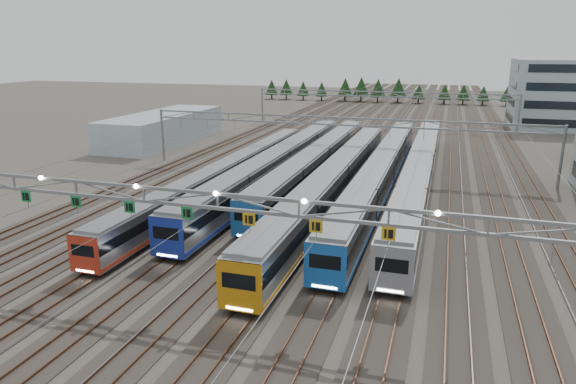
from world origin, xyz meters
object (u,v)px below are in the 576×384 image
(train_e, at_px, (382,171))
(gantry_mid, at_px, (340,128))
(train_f, at_px, (420,169))
(west_shed, at_px, (163,128))
(train_d, at_px, (335,181))
(depot_bldg_north, at_px, (566,94))
(train_a, at_px, (229,174))
(gantry_far, at_px, (382,98))
(gantry_near, at_px, (216,205))
(train_c, at_px, (318,161))
(train_b, at_px, (279,164))

(train_e, relative_size, gantry_mid, 1.09)
(train_f, xyz_separation_m, west_shed, (-47.89, 18.62, 0.39))
(train_d, height_order, depot_bldg_north, depot_bldg_north)
(depot_bldg_north, height_order, west_shed, depot_bldg_north)
(gantry_mid, bearing_deg, west_shed, 158.09)
(train_a, height_order, gantry_far, gantry_far)
(gantry_near, bearing_deg, gantry_far, 89.97)
(gantry_far, bearing_deg, train_c, -92.68)
(gantry_near, bearing_deg, train_f, 72.68)
(train_e, bearing_deg, gantry_mid, 135.59)
(train_b, height_order, train_e, train_b)
(train_a, relative_size, train_b, 0.94)
(train_e, height_order, gantry_mid, gantry_mid)
(train_d, bearing_deg, train_c, 113.71)
(gantry_mid, bearing_deg, train_f, -19.05)
(train_a, relative_size, train_c, 1.02)
(west_shed, bearing_deg, train_f, -21.25)
(train_b, distance_m, train_d, 11.18)
(train_c, bearing_deg, train_e, -21.14)
(train_a, bearing_deg, train_e, 19.35)
(west_shed, bearing_deg, depot_bldg_north, 29.32)
(train_d, distance_m, depot_bldg_north, 79.15)
(train_f, xyz_separation_m, gantry_mid, (-11.25, 3.88, 4.13))
(train_e, xyz_separation_m, gantry_far, (-6.75, 51.61, 4.13))
(gantry_near, bearing_deg, gantry_mid, 89.93)
(train_e, xyz_separation_m, gantry_mid, (-6.75, 6.61, 4.13))
(gantry_near, bearing_deg, train_b, 101.36)
(gantry_far, bearing_deg, depot_bldg_north, 17.18)
(gantry_mid, bearing_deg, train_c, -125.69)
(train_c, distance_m, train_d, 11.19)
(train_f, xyz_separation_m, gantry_far, (-11.25, 48.88, 4.13))
(gantry_far, bearing_deg, gantry_near, -90.03)
(train_d, relative_size, train_f, 0.88)
(train_a, bearing_deg, train_f, 21.91)
(train_d, relative_size, gantry_mid, 1.02)
(train_a, relative_size, gantry_mid, 0.96)
(train_f, relative_size, gantry_mid, 1.16)
(train_a, height_order, train_c, train_c)
(west_shed, bearing_deg, train_a, -47.46)
(train_b, bearing_deg, west_shed, 144.28)
(depot_bldg_north, distance_m, west_shed, 86.16)
(gantry_mid, bearing_deg, train_a, -131.02)
(train_b, xyz_separation_m, train_f, (18.00, 2.87, -0.02))
(train_a, relative_size, train_e, 0.88)
(train_b, bearing_deg, gantry_far, 82.57)
(gantry_mid, bearing_deg, train_d, -80.45)
(gantry_near, height_order, gantry_mid, gantry_near)
(train_a, relative_size, depot_bldg_north, 2.47)
(train_e, bearing_deg, train_d, -123.63)
(gantry_mid, height_order, depot_bldg_north, depot_bldg_north)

